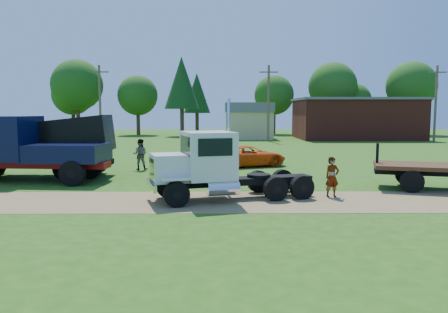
{
  "coord_description": "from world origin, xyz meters",
  "views": [
    {
      "loc": [
        0.26,
        -17.19,
        3.6
      ],
      "look_at": [
        0.42,
        2.06,
        1.6
      ],
      "focal_mm": 35.0,
      "sensor_mm": 36.0,
      "label": 1
    }
  ],
  "objects_px": {
    "black_dump_truck": "(47,143)",
    "orange_pickup": "(249,156)",
    "white_semi_tractor": "(210,166)",
    "navy_truck": "(25,148)",
    "spectator_a": "(332,177)"
  },
  "relations": [
    {
      "from": "black_dump_truck",
      "to": "spectator_a",
      "type": "bearing_deg",
      "value": -23.93
    },
    {
      "from": "navy_truck",
      "to": "orange_pickup",
      "type": "relative_size",
      "value": 1.62
    },
    {
      "from": "orange_pickup",
      "to": "spectator_a",
      "type": "distance_m",
      "value": 10.73
    },
    {
      "from": "black_dump_truck",
      "to": "spectator_a",
      "type": "distance_m",
      "value": 15.58
    },
    {
      "from": "orange_pickup",
      "to": "spectator_a",
      "type": "height_order",
      "value": "spectator_a"
    },
    {
      "from": "white_semi_tractor",
      "to": "orange_pickup",
      "type": "xyz_separation_m",
      "value": [
        2.31,
        10.93,
        -0.73
      ]
    },
    {
      "from": "navy_truck",
      "to": "spectator_a",
      "type": "distance_m",
      "value": 15.34
    },
    {
      "from": "black_dump_truck",
      "to": "orange_pickup",
      "type": "distance_m",
      "value": 12.33
    },
    {
      "from": "navy_truck",
      "to": "black_dump_truck",
      "type": "bearing_deg",
      "value": 82.65
    },
    {
      "from": "orange_pickup",
      "to": "black_dump_truck",
      "type": "bearing_deg",
      "value": 89.36
    },
    {
      "from": "white_semi_tractor",
      "to": "black_dump_truck",
      "type": "bearing_deg",
      "value": 127.47
    },
    {
      "from": "black_dump_truck",
      "to": "spectator_a",
      "type": "height_order",
      "value": "black_dump_truck"
    },
    {
      "from": "orange_pickup",
      "to": "spectator_a",
      "type": "bearing_deg",
      "value": 174.16
    },
    {
      "from": "navy_truck",
      "to": "spectator_a",
      "type": "bearing_deg",
      "value": -11.21
    },
    {
      "from": "white_semi_tractor",
      "to": "orange_pickup",
      "type": "height_order",
      "value": "white_semi_tractor"
    }
  ]
}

